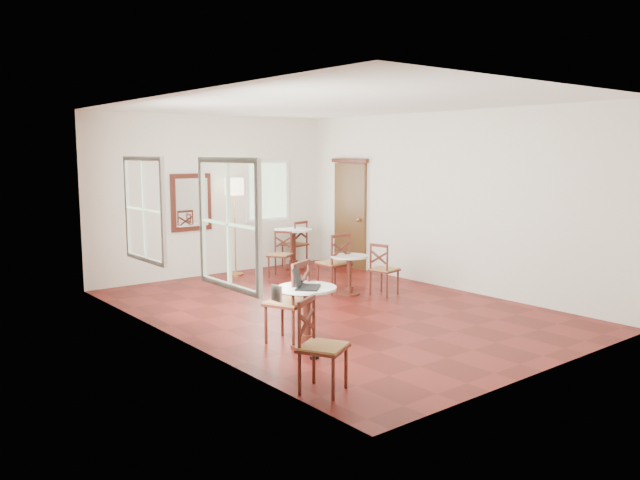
# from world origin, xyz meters

# --- Properties ---
(ground) EXTENTS (7.00, 7.00, 0.00)m
(ground) POSITION_xyz_m (0.00, 0.00, 0.00)
(ground) COLOR #5D1310
(ground) RESTS_ON ground
(room_shell) EXTENTS (5.02, 7.02, 3.01)m
(room_shell) POSITION_xyz_m (-0.06, 0.27, 1.89)
(room_shell) COLOR silver
(room_shell) RESTS_ON ground
(cafe_table_near) EXTENTS (0.70, 0.70, 0.74)m
(cafe_table_near) POSITION_xyz_m (-1.46, -1.27, 0.46)
(cafe_table_near) COLOR #4F1D13
(cafe_table_near) RESTS_ON ground
(cafe_table_mid) EXTENTS (0.61, 0.61, 0.65)m
(cafe_table_mid) POSITION_xyz_m (0.81, 0.54, 0.40)
(cafe_table_mid) COLOR #4F1D13
(cafe_table_mid) RESTS_ON ground
(cafe_table_back) EXTENTS (0.76, 0.76, 0.80)m
(cafe_table_back) POSITION_xyz_m (1.46, 2.97, 0.50)
(cafe_table_back) COLOR #4F1D13
(cafe_table_back) RESTS_ON ground
(chair_near_a) EXTENTS (0.62, 0.62, 1.02)m
(chair_near_a) POSITION_xyz_m (-1.49, -0.96, 0.51)
(chair_near_a) COLOR #4F1D13
(chair_near_a) RESTS_ON ground
(chair_near_b) EXTENTS (0.57, 0.57, 0.91)m
(chair_near_b) POSITION_xyz_m (-2.20, -2.46, 0.46)
(chair_near_b) COLOR #4F1D13
(chair_near_b) RESTS_ON ground
(chair_mid_a) EXTENTS (0.46, 0.46, 0.99)m
(chair_mid_a) POSITION_xyz_m (0.74, 0.83, 0.49)
(chair_mid_a) COLOR #4F1D13
(chair_mid_a) RESTS_ON ground
(chair_mid_b) EXTENTS (0.46, 0.46, 0.86)m
(chair_mid_b) POSITION_xyz_m (1.22, 0.17, 0.43)
(chair_mid_b) COLOR #4F1D13
(chair_mid_b) RESTS_ON ground
(chair_back_a) EXTENTS (0.50, 0.50, 0.93)m
(chair_back_a) POSITION_xyz_m (1.67, 3.18, 0.46)
(chair_back_a) COLOR #4F1D13
(chair_back_a) RESTS_ON ground
(chair_back_b) EXTENTS (0.54, 0.54, 0.85)m
(chair_back_b) POSITION_xyz_m (0.81, 2.49, 0.42)
(chair_back_b) COLOR #4F1D13
(chair_back_b) RESTS_ON ground
(floor_lamp) EXTENTS (0.36, 0.36, 1.84)m
(floor_lamp) POSITION_xyz_m (0.24, 3.15, 1.56)
(floor_lamp) COLOR #BF8C3F
(floor_lamp) RESTS_ON ground
(laptop) EXTENTS (0.45, 0.45, 0.25)m
(laptop) POSITION_xyz_m (-1.54, -1.31, 0.80)
(laptop) COLOR black
(laptop) RESTS_ON cafe_table_near
(mouse) EXTENTS (0.09, 0.07, 0.03)m
(mouse) POSITION_xyz_m (-1.47, -1.27, 0.76)
(mouse) COLOR black
(mouse) RESTS_ON cafe_table_near
(navy_mug) EXTENTS (0.11, 0.08, 0.09)m
(navy_mug) POSITION_xyz_m (-1.54, -1.20, 0.78)
(navy_mug) COLOR #0F1733
(navy_mug) RESTS_ON cafe_table_near
(water_glass) EXTENTS (0.06, 0.06, 0.10)m
(water_glass) POSITION_xyz_m (-1.41, -1.13, 0.79)
(water_glass) COLOR white
(water_glass) RESTS_ON cafe_table_near
(power_adapter) EXTENTS (0.09, 0.06, 0.04)m
(power_adapter) POSITION_xyz_m (-1.66, -1.66, 0.02)
(power_adapter) COLOR black
(power_adapter) RESTS_ON ground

